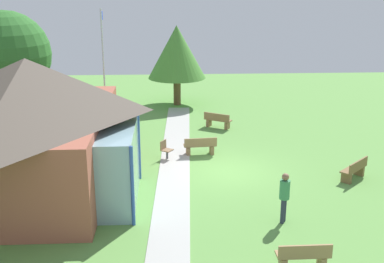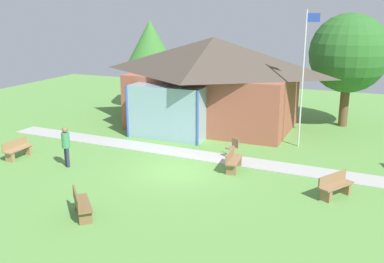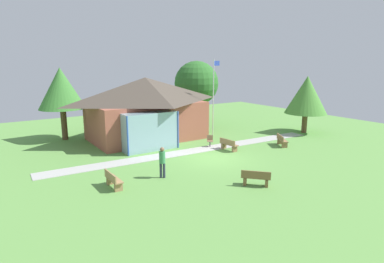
{
  "view_description": "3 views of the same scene",
  "coord_description": "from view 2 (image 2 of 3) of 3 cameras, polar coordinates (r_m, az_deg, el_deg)",
  "views": [
    {
      "loc": [
        -18.95,
        2.4,
        7.73
      ],
      "look_at": [
        0.95,
        1.39,
        1.48
      ],
      "focal_mm": 45.46,
      "sensor_mm": 36.0,
      "label": 1
    },
    {
      "loc": [
        7.23,
        -15.77,
        6.46
      ],
      "look_at": [
        -0.08,
        1.69,
        1.25
      ],
      "focal_mm": 41.51,
      "sensor_mm": 36.0,
      "label": 2
    },
    {
      "loc": [
        -12.52,
        -16.37,
        6.31
      ],
      "look_at": [
        -0.35,
        2.08,
        1.48
      ],
      "focal_mm": 30.27,
      "sensor_mm": 36.0,
      "label": 3
    }
  ],
  "objects": [
    {
      "name": "footpath",
      "position": [
        20.41,
        0.75,
        -3.03
      ],
      "size": [
        21.3,
        2.23,
        0.03
      ],
      "primitive_type": "cube",
      "rotation": [
        0.0,
        0.0,
        -0.04
      ],
      "color": "#ADADA8",
      "rests_on": "ground_plane"
    },
    {
      "name": "patio_chair_lawn_spare",
      "position": [
        20.09,
        5.29,
        -2.2
      ],
      "size": [
        0.61,
        0.61,
        0.86
      ],
      "rotation": [
        0.0,
        0.0,
        2.56
      ],
      "color": "#8C6B4C",
      "rests_on": "ground_plane"
    },
    {
      "name": "visitor_strolling_lawn",
      "position": [
        19.4,
        -15.9,
        -1.51
      ],
      "size": [
        0.34,
        0.34,
        1.74
      ],
      "rotation": [
        0.0,
        0.0,
        2.63
      ],
      "color": "#2D3347",
      "rests_on": "ground_plane"
    },
    {
      "name": "ground_plane",
      "position": [
        18.51,
        -1.8,
        -5.05
      ],
      "size": [
        44.0,
        44.0,
        0.0
      ],
      "primitive_type": "plane",
      "color": "#609947"
    },
    {
      "name": "bench_front_center",
      "position": [
        14.87,
        -14.05,
        -9.16
      ],
      "size": [
        1.35,
        1.39,
        0.84
      ],
      "rotation": [
        0.0,
        0.0,
        5.47
      ],
      "color": "brown",
      "rests_on": "ground_plane"
    },
    {
      "name": "pavilion",
      "position": [
        24.98,
        2.48,
        6.52
      ],
      "size": [
        9.73,
        7.26,
        5.02
      ],
      "color": "#A35642",
      "rests_on": "ground_plane"
    },
    {
      "name": "tree_behind_pavilion_left",
      "position": [
        30.36,
        -5.38,
        10.95
      ],
      "size": [
        3.64,
        3.64,
        5.83
      ],
      "color": "brown",
      "rests_on": "ground_plane"
    },
    {
      "name": "bench_rear_near_path",
      "position": [
        18.53,
        5.29,
        -3.78
      ],
      "size": [
        0.57,
        1.53,
        0.84
      ],
      "rotation": [
        0.0,
        0.0,
        4.8
      ],
      "color": "olive",
      "rests_on": "ground_plane"
    },
    {
      "name": "bench_mid_right",
      "position": [
        16.68,
        17.91,
        -6.72
      ],
      "size": [
        1.15,
        1.51,
        0.84
      ],
      "rotation": [
        0.0,
        0.0,
        4.17
      ],
      "color": "olive",
      "rests_on": "ground_plane"
    },
    {
      "name": "tree_behind_pavilion_right",
      "position": [
        26.32,
        19.51,
        9.43
      ],
      "size": [
        4.36,
        4.36,
        6.33
      ],
      "color": "brown",
      "rests_on": "ground_plane"
    },
    {
      "name": "bench_mid_left",
      "position": [
        21.43,
        -21.49,
        -2.15
      ],
      "size": [
        0.46,
        1.51,
        0.84
      ],
      "rotation": [
        0.0,
        0.0,
        4.72
      ],
      "color": "#9E7A51",
      "rests_on": "ground_plane"
    },
    {
      "name": "flagpole",
      "position": [
        21.63,
        14.14,
        7.14
      ],
      "size": [
        0.64,
        0.08,
        6.47
      ],
      "color": "silver",
      "rests_on": "ground_plane"
    }
  ]
}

